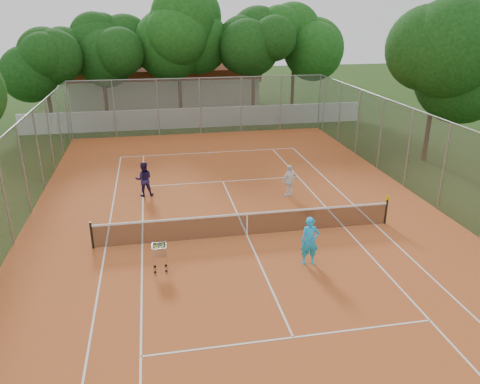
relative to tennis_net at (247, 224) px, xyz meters
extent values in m
plane|color=#1A320D|center=(0.00, 0.00, -0.51)|extent=(120.00, 120.00, 0.00)
cube|color=#BA5624|center=(0.00, 0.00, -0.50)|extent=(18.00, 34.00, 0.02)
cube|color=white|center=(0.00, 0.00, -0.49)|extent=(10.98, 23.78, 0.01)
cube|color=black|center=(0.00, 0.00, 0.00)|extent=(11.88, 0.10, 0.98)
cube|color=slate|center=(0.00, 0.00, 1.49)|extent=(18.00, 34.00, 4.00)
cube|color=silver|center=(0.00, 19.00, 0.24)|extent=(26.00, 0.30, 1.50)
cube|color=beige|center=(-2.00, 29.00, 1.69)|extent=(16.40, 9.00, 4.40)
cube|color=black|center=(0.00, 22.00, 4.49)|extent=(29.00, 19.00, 10.00)
imported|color=#1CA8F0|center=(1.71, -2.60, 0.39)|extent=(0.69, 0.50, 1.76)
imported|color=#231745|center=(-4.01, 5.13, 0.35)|extent=(0.84, 0.66, 1.69)
imported|color=white|center=(2.85, 3.77, 0.30)|extent=(1.00, 0.74, 1.58)
cube|color=#B5B7BD|center=(-3.48, -2.10, 0.03)|extent=(0.65, 0.65, 1.05)
camera|label=1|loc=(-3.39, -16.47, 7.89)|focal=35.00mm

